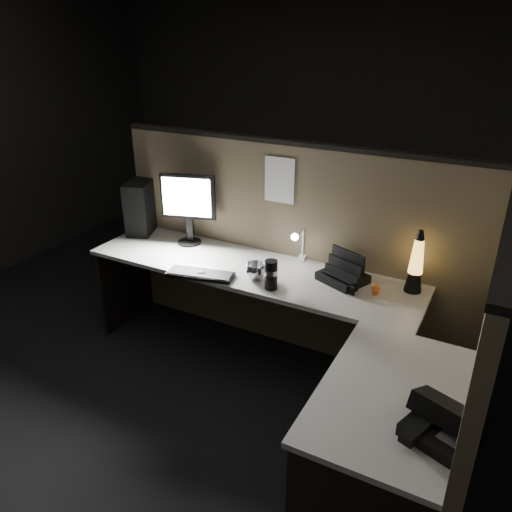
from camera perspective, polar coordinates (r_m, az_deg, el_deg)
The scene contains 17 objects.
floor at distance 3.26m, azimuth -3.53°, elevation -17.71°, with size 6.00×6.00×0.00m, color black.
room_shell at distance 2.47m, azimuth -4.51°, elevation 11.21°, with size 6.00×6.00×6.00m.
partition_back at distance 3.54m, azimuth 3.99°, elevation 0.55°, with size 2.66×0.06×1.50m, color brown.
partition_right at distance 2.57m, azimuth 24.17°, elevation -11.98°, with size 0.06×1.66×1.50m, color brown.
desk at distance 3.01m, azimuth 1.66°, elevation -7.74°, with size 2.60×1.60×0.73m.
pc_tower at distance 4.00m, azimuth -12.88°, elevation 5.65°, with size 0.17×0.38×0.40m, color black.
monitor at distance 3.65m, azimuth -7.76°, elevation 6.09°, with size 0.40×0.18×0.52m.
keyboard at distance 3.24m, azimuth -6.37°, elevation -2.10°, with size 0.43×0.14×0.02m, color black.
mouse at distance 3.23m, azimuth -6.29°, elevation -2.03°, with size 0.09×0.06×0.03m, color black.
clip_lamp at distance 3.34m, azimuth 4.90°, elevation 1.32°, with size 0.05×0.19×0.25m.
organizer at distance 3.20m, azimuth 9.98°, elevation -2.04°, with size 0.34×0.32×0.20m.
lava_lamp at distance 3.12m, azimuth 17.80°, elevation -1.14°, with size 0.11×0.11×0.40m.
travel_mug at distance 3.03m, azimuth 1.74°, elevation -2.15°, with size 0.08×0.08×0.19m, color black.
steel_mug at distance 3.17m, azimuth -0.04°, elevation -1.73°, with size 0.13×0.13×0.10m, color #B1B0B7.
figurine at distance 3.07m, azimuth 13.52°, elevation -3.52°, with size 0.05×0.05×0.05m, color orange.
pinned_paper at distance 3.36m, azimuth 2.69°, elevation 8.65°, with size 0.22×0.00×0.31m, color white.
desk_phone at distance 2.17m, azimuth 20.46°, elevation -17.55°, with size 0.32×0.32×0.16m.
Camera 1 is at (1.30, -2.03, 2.19)m, focal length 35.00 mm.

